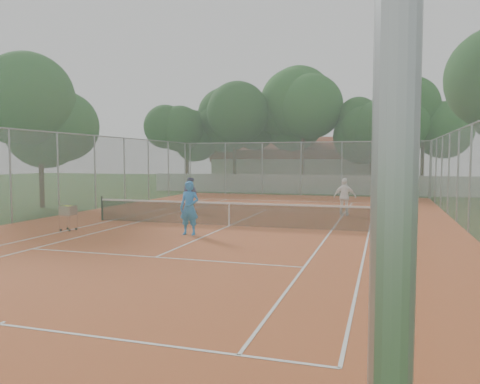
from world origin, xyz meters
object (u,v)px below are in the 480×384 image
(tennis_net, at_px, (229,214))
(player_far_left, at_px, (190,195))
(player_near, at_px, (189,208))
(ball_hopper, at_px, (68,217))
(clubhouse, at_px, (302,165))
(player_far_right, at_px, (345,197))

(tennis_net, relative_size, player_far_left, 6.69)
(player_near, distance_m, player_far_left, 7.30)
(ball_hopper, bearing_deg, tennis_net, 16.50)
(clubhouse, distance_m, player_far_left, 24.89)
(clubhouse, height_order, player_far_left, clubhouse)
(player_near, bearing_deg, tennis_net, 75.49)
(player_far_right, bearing_deg, player_far_left, 10.80)
(player_near, bearing_deg, clubhouse, 92.34)
(player_near, xyz_separation_m, player_far_right, (4.84, 7.53, -0.07))
(player_far_right, bearing_deg, player_near, 62.05)
(clubhouse, distance_m, player_near, 31.58)
(clubhouse, relative_size, player_far_right, 9.12)
(player_near, bearing_deg, ball_hopper, -173.63)
(tennis_net, xyz_separation_m, player_far_right, (4.19, 4.99, 0.41))
(tennis_net, bearing_deg, clubhouse, 93.95)
(tennis_net, bearing_deg, player_far_right, 49.98)
(player_far_left, xyz_separation_m, ball_hopper, (-1.86, -7.25, -0.36))
(clubhouse, height_order, player_near, clubhouse)
(player_near, xyz_separation_m, player_far_left, (-2.85, 6.72, -0.08))
(clubhouse, xyz_separation_m, ball_hopper, (-3.37, -32.07, -1.65))
(player_near, relative_size, ball_hopper, 1.84)
(player_far_left, relative_size, ball_hopper, 1.69)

